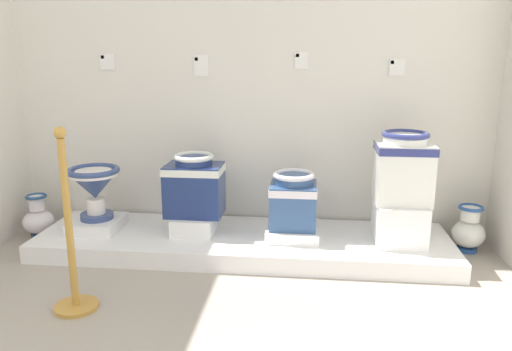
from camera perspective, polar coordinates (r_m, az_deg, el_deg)
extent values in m
cube|color=silver|center=(3.75, -0.76, 17.91)|extent=(3.78, 0.06, 3.27)
cube|color=white|center=(3.55, -1.55, -7.75)|extent=(2.89, 0.78, 0.13)
cube|color=white|center=(3.80, -17.84, -5.32)|extent=(0.34, 0.37, 0.08)
cylinder|color=#364A7E|center=(3.78, -17.90, -4.46)|extent=(0.23, 0.23, 0.04)
cylinder|color=white|center=(3.75, -17.99, -3.33)|extent=(0.13, 0.13, 0.11)
cone|color=#364A7E|center=(3.71, -18.17, -0.99)|extent=(0.36, 0.36, 0.20)
cylinder|color=white|center=(3.69, -18.27, 0.25)|extent=(0.35, 0.35, 0.03)
torus|color=#364A7E|center=(3.69, -18.29, 0.55)|extent=(0.37, 0.37, 0.04)
cylinder|color=white|center=(3.69, -18.28, 0.47)|extent=(0.25, 0.25, 0.01)
cube|color=white|center=(3.60, -6.99, -5.38)|extent=(0.29, 0.38, 0.12)
cube|color=navy|center=(3.53, -7.10, -1.63)|extent=(0.40, 0.29, 0.36)
cube|color=white|center=(3.49, -7.17, 0.70)|extent=(0.40, 0.30, 0.05)
cylinder|color=navy|center=(3.48, -7.20, 1.72)|extent=(0.26, 0.26, 0.06)
torus|color=white|center=(3.47, -7.22, 2.18)|extent=(0.28, 0.28, 0.04)
cube|color=white|center=(3.48, 4.26, -6.42)|extent=(0.36, 0.38, 0.08)
cube|color=#345385|center=(3.42, 4.32, -3.42)|extent=(0.31, 0.32, 0.30)
cube|color=white|center=(3.38, 4.35, -1.54)|extent=(0.32, 0.32, 0.05)
cylinder|color=#345385|center=(3.37, 4.37, -0.45)|extent=(0.27, 0.27, 0.06)
torus|color=white|center=(3.36, 4.38, 0.07)|extent=(0.29, 0.29, 0.04)
cube|color=white|center=(3.48, 16.21, -5.17)|extent=(0.33, 0.37, 0.28)
cube|color=white|center=(3.39, 16.59, 0.27)|extent=(0.36, 0.31, 0.40)
cube|color=navy|center=(3.36, 16.79, 3.01)|extent=(0.37, 0.31, 0.05)
cylinder|color=white|center=(3.35, 16.86, 4.07)|extent=(0.28, 0.28, 0.06)
torus|color=navy|center=(3.34, 16.90, 4.55)|extent=(0.30, 0.30, 0.04)
cube|color=white|center=(3.98, -16.77, 12.45)|extent=(0.12, 0.01, 0.12)
cube|color=#386BAD|center=(3.99, -17.31, 12.93)|extent=(0.02, 0.01, 0.02)
cube|color=white|center=(3.76, -6.33, 12.50)|extent=(0.11, 0.01, 0.16)
cube|color=slate|center=(3.77, -6.91, 13.21)|extent=(0.02, 0.01, 0.02)
cube|color=white|center=(3.67, 5.31, 13.08)|extent=(0.10, 0.01, 0.12)
cube|color=#5B9E4C|center=(3.67, 4.81, 13.65)|extent=(0.02, 0.01, 0.02)
cube|color=white|center=(3.73, 15.96, 11.92)|extent=(0.11, 0.01, 0.12)
cube|color=#386BAD|center=(3.72, 15.46, 12.49)|extent=(0.02, 0.01, 0.02)
cylinder|color=navy|center=(4.17, -23.67, -6.27)|extent=(0.13, 0.13, 0.03)
ellipsoid|color=white|center=(4.14, -23.81, -4.89)|extent=(0.23, 0.23, 0.18)
cylinder|color=white|center=(4.10, -24.00, -2.95)|extent=(0.12, 0.12, 0.11)
torus|color=navy|center=(4.09, -24.08, -2.22)|extent=(0.16, 0.16, 0.02)
cylinder|color=#244C96|center=(3.87, 23.15, -7.79)|extent=(0.14, 0.14, 0.03)
ellipsoid|color=white|center=(3.83, 23.31, -6.20)|extent=(0.23, 0.23, 0.20)
cylinder|color=white|center=(3.79, 23.52, -4.11)|extent=(0.13, 0.13, 0.10)
torus|color=#244C96|center=(3.77, 23.59, -3.42)|extent=(0.17, 0.17, 0.02)
cylinder|color=#C38E3C|center=(2.99, -20.03, -14.02)|extent=(0.24, 0.24, 0.02)
cylinder|color=#C38E3C|center=(2.80, -20.83, -5.36)|extent=(0.04, 0.04, 0.93)
sphere|color=#C38E3C|center=(2.69, -21.72, 4.62)|extent=(0.06, 0.06, 0.06)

